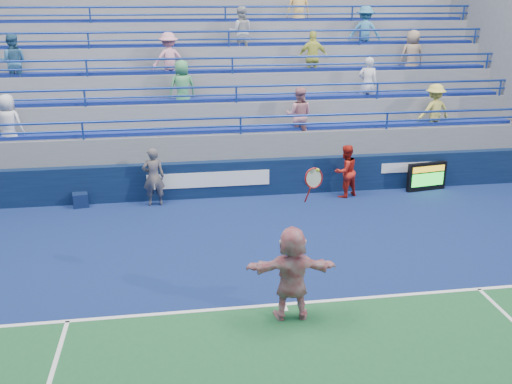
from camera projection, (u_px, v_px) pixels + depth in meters
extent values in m
plane|color=#333538|center=(284.00, 305.00, 11.17)|extent=(120.00, 120.00, 0.00)
cube|color=navy|center=(265.00, 256.00, 13.22)|extent=(18.00, 8.40, 0.02)
cube|color=white|center=(284.00, 304.00, 11.17)|extent=(11.00, 0.10, 0.01)
cube|color=white|center=(285.00, 307.00, 11.07)|extent=(0.08, 0.30, 0.01)
cube|color=#091734|center=(242.00, 178.00, 17.06)|extent=(18.00, 0.30, 1.10)
cube|color=white|center=(209.00, 180.00, 16.75)|extent=(3.60, 0.02, 0.45)
cube|color=white|center=(409.00, 167.00, 17.59)|extent=(1.80, 0.02, 0.30)
cube|color=slate|center=(231.00, 152.00, 19.81)|extent=(18.00, 5.60, 1.10)
cube|color=slate|center=(231.00, 142.00, 19.69)|extent=(18.00, 5.60, 1.85)
cube|color=#162B97|center=(239.00, 129.00, 17.17)|extent=(17.40, 0.45, 0.10)
cylinder|color=navy|center=(241.00, 117.00, 16.65)|extent=(18.00, 0.07, 0.07)
cube|color=slate|center=(229.00, 128.00, 20.03)|extent=(18.00, 4.60, 2.60)
cube|color=#162B97|center=(235.00, 99.00, 17.86)|extent=(17.40, 0.45, 0.10)
cylinder|color=navy|center=(236.00, 86.00, 17.34)|extent=(18.00, 0.07, 0.07)
cube|color=slate|center=(228.00, 115.00, 20.38)|extent=(18.00, 3.60, 3.35)
cube|color=#162B97|center=(231.00, 71.00, 18.55)|extent=(17.40, 0.45, 0.10)
cylinder|color=navy|center=(232.00, 58.00, 18.02)|extent=(18.00, 0.07, 0.07)
cube|color=slate|center=(226.00, 102.00, 20.72)|extent=(18.00, 2.60, 4.10)
cube|color=#162B97|center=(228.00, 44.00, 19.23)|extent=(17.40, 0.45, 0.10)
cylinder|color=navy|center=(229.00, 31.00, 18.71)|extent=(18.00, 0.07, 0.07)
cube|color=slate|center=(225.00, 89.00, 21.06)|extent=(18.00, 1.60, 4.85)
cube|color=#162B97|center=(224.00, 20.00, 19.92)|extent=(17.40, 0.45, 0.10)
cylinder|color=navy|center=(225.00, 7.00, 19.40)|extent=(18.00, 0.07, 0.07)
imported|color=pink|center=(169.00, 60.00, 18.14)|extent=(1.20, 0.84, 1.70)
imported|color=#FFC563|center=(299.00, 8.00, 20.16)|extent=(0.86, 0.59, 1.70)
imported|color=teal|center=(365.00, 31.00, 19.78)|extent=(1.23, 0.92, 1.70)
imported|color=#D0868F|center=(299.00, 115.00, 17.31)|extent=(0.98, 0.86, 1.70)
imported|color=#B9BBBF|center=(241.00, 33.00, 19.17)|extent=(0.88, 0.71, 1.70)
imported|color=#2D6089|center=(13.00, 62.00, 17.48)|extent=(0.85, 0.67, 1.70)
imported|color=#D8CA54|center=(434.00, 111.00, 17.92)|extent=(1.20, 0.82, 1.70)
imported|color=#DAE057|center=(313.00, 57.00, 18.80)|extent=(1.03, 0.50, 1.70)
imported|color=silver|center=(9.00, 124.00, 16.13)|extent=(0.96, 0.77, 1.70)
imported|color=#469A5E|center=(182.00, 88.00, 17.51)|extent=(0.95, 0.74, 1.70)
imported|color=silver|center=(367.00, 84.00, 18.34)|extent=(0.71, 0.56, 1.70)
imported|color=tan|center=(412.00, 56.00, 19.29)|extent=(0.85, 0.56, 1.70)
cube|color=black|center=(427.00, 177.00, 17.52)|extent=(1.30, 0.34, 0.89)
cube|color=gold|center=(429.00, 169.00, 17.36)|extent=(1.10, 0.02, 0.18)
cube|color=#19E533|center=(427.00, 180.00, 17.47)|extent=(1.10, 0.02, 0.40)
cube|color=#0C1A3E|center=(81.00, 200.00, 16.26)|extent=(0.49, 0.49, 0.42)
cube|color=#0C1A3E|center=(80.00, 185.00, 16.31)|extent=(0.42, 0.12, 0.32)
imported|color=white|center=(292.00, 273.00, 10.47)|extent=(1.73, 0.68, 1.83)
torus|color=maroon|center=(314.00, 178.00, 9.92)|extent=(0.38, 0.21, 0.37)
cylinder|color=maroon|center=(308.00, 195.00, 10.01)|extent=(0.08, 0.21, 0.33)
sphere|color=#C1CE2F|center=(318.00, 170.00, 9.83)|extent=(0.07, 0.07, 0.07)
imported|color=#161B3D|center=(154.00, 177.00, 16.16)|extent=(0.65, 0.45, 1.71)
imported|color=red|center=(345.00, 171.00, 16.89)|extent=(0.95, 0.87, 1.59)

